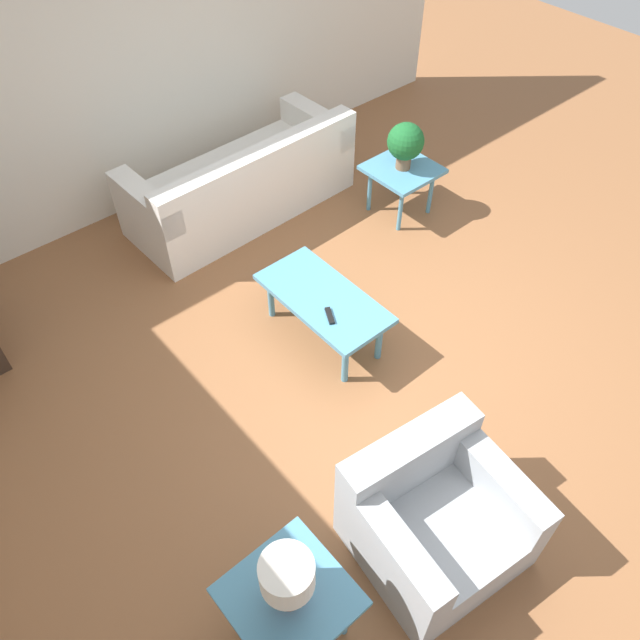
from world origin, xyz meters
TOP-DOWN VIEW (x-y plane):
  - ground_plane at (0.00, 0.00)m, footprint 14.00×14.00m
  - wall_right at (3.06, 0.00)m, footprint 0.12×7.20m
  - sofa at (2.21, -0.38)m, footprint 0.94×2.17m
  - armchair at (-1.18, 0.72)m, footprint 0.95×0.99m
  - coffee_table at (0.50, 0.11)m, footprint 1.06×0.52m
  - side_table_plant at (1.25, -1.50)m, footprint 0.60×0.60m
  - side_table_lamp at (-1.04, 1.66)m, footprint 0.60×0.60m
  - potted_plant at (1.25, -1.50)m, footprint 0.33×0.33m
  - table_lamp at (-1.04, 1.66)m, footprint 0.27×0.27m
  - remote_control at (0.31, 0.21)m, footprint 0.16×0.11m

SIDE VIEW (x-z plane):
  - ground_plane at x=0.00m, z-range 0.00..0.00m
  - armchair at x=-1.18m, z-range -0.08..0.69m
  - sofa at x=2.21m, z-range -0.10..0.71m
  - coffee_table at x=0.50m, z-range 0.16..0.60m
  - side_table_plant at x=1.25m, z-range 0.18..0.67m
  - side_table_lamp at x=-1.04m, z-range 0.18..0.67m
  - remote_control at x=0.31m, z-range 0.43..0.45m
  - table_lamp at x=-1.04m, z-range 0.53..0.90m
  - potted_plant at x=1.25m, z-range 0.53..0.96m
  - wall_right at x=3.06m, z-range 0.00..2.70m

